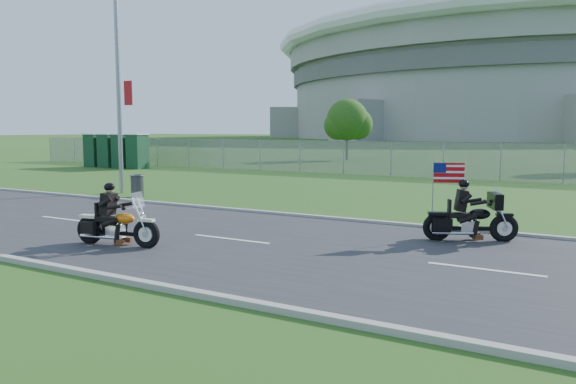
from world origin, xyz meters
The scene contains 15 objects.
ground centered at (0.00, 0.00, 0.00)m, with size 420.00×420.00×0.00m, color #204B17.
road centered at (0.00, 0.00, 0.02)m, with size 120.00×8.00×0.04m, color #28282B.
curb_north centered at (0.00, 4.05, 0.05)m, with size 120.00×0.18×0.12m, color #9E9B93.
curb_south centered at (0.00, -4.05, 0.05)m, with size 120.00×0.18×0.12m, color #9E9B93.
fence centered at (-5.00, 20.00, 1.00)m, with size 60.00×0.03×2.00m, color gray.
stadium centered at (-20.00, 170.00, 15.58)m, with size 140.40×140.40×29.20m.
streetlight centered at (-11.98, 6.22, 5.64)m, with size 0.90×2.46×10.00m.
porta_toilet_a centered at (-22.00, 17.00, 1.15)m, with size 1.10×1.10×2.30m, color #133D21.
porta_toilet_b centered at (-23.40, 17.00, 1.15)m, with size 1.10×1.10×2.30m, color #133D21.
porta_toilet_c centered at (-24.80, 17.00, 1.15)m, with size 1.10×1.10×2.30m, color #133D21.
porta_toilet_d centered at (-26.20, 17.00, 1.15)m, with size 1.10×1.10×2.30m, color #133D21.
tree_fence_mid centered at (-13.95, 34.04, 3.30)m, with size 3.96×3.69×5.30m.
motorcycle_lead centered at (-3.90, -1.90, 0.48)m, with size 2.23×0.82×1.51m.
motorcycle_follow centered at (3.12, 2.76, 0.53)m, with size 2.14×1.22×1.90m.
trash_can centered at (-10.43, 5.33, 0.43)m, with size 0.50×0.50×0.87m, color #3D3D42.
Camera 1 is at (5.97, -11.05, 2.75)m, focal length 35.00 mm.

